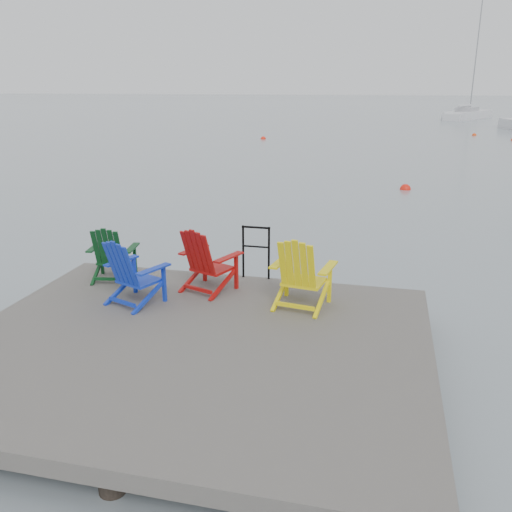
% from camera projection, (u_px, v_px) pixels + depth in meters
% --- Properties ---
extents(ground, '(400.00, 400.00, 0.00)m').
position_uv_depth(ground, '(194.00, 374.00, 7.09)').
color(ground, slate).
rests_on(ground, ground).
extents(dock, '(6.00, 5.00, 1.40)m').
position_uv_depth(dock, '(193.00, 350.00, 6.98)').
color(dock, '#312E2B').
rests_on(dock, ground).
extents(handrail, '(0.48, 0.04, 0.90)m').
position_uv_depth(handrail, '(256.00, 247.00, 8.99)').
color(handrail, black).
rests_on(handrail, dock).
extents(chair_green, '(0.82, 0.78, 0.93)m').
position_uv_depth(chair_green, '(112.00, 253.00, 8.91)').
color(chair_green, '#093615').
rests_on(chair_green, dock).
extents(chair_blue, '(0.97, 0.92, 1.00)m').
position_uv_depth(chair_blue, '(132.00, 271.00, 7.93)').
color(chair_blue, '#112DB1').
rests_on(chair_blue, dock).
extents(chair_red, '(0.99, 0.95, 1.03)m').
position_uv_depth(chair_red, '(206.00, 260.00, 8.42)').
color(chair_red, '#9D0D0B').
rests_on(chair_red, dock).
extents(chair_yellow, '(0.94, 0.89, 1.07)m').
position_uv_depth(chair_yellow, '(301.00, 272.00, 7.79)').
color(chair_yellow, yellow).
rests_on(chair_yellow, dock).
extents(sailboat_mid, '(6.29, 9.93, 13.28)m').
position_uv_depth(sailboat_mid, '(468.00, 115.00, 60.15)').
color(sailboat_mid, silver).
rests_on(sailboat_mid, ground).
extents(buoy_a, '(0.39, 0.39, 0.39)m').
position_uv_depth(buoy_a, '(405.00, 189.00, 19.55)').
color(buoy_a, red).
rests_on(buoy_a, ground).
extents(buoy_b, '(0.37, 0.37, 0.37)m').
position_uv_depth(buoy_b, '(263.00, 139.00, 37.63)').
color(buoy_b, red).
rests_on(buoy_b, ground).
extents(buoy_d, '(0.32, 0.32, 0.32)m').
position_uv_depth(buoy_d, '(474.00, 135.00, 40.19)').
color(buoy_d, '#F0420E').
rests_on(buoy_d, ground).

